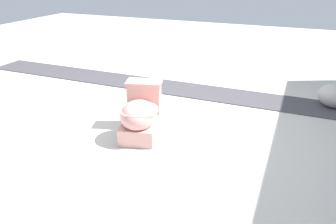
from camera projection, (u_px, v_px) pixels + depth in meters
ground_plane at (163, 128)px, 3.52m from camera, size 14.00×14.00×0.00m
gravel_strip at (233, 96)px, 4.35m from camera, size 0.56×8.00×0.01m
toilet at (141, 115)px, 3.30m from camera, size 0.70×0.52×0.52m
boulder_near at (336, 96)px, 3.98m from camera, size 0.35×0.42×0.30m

